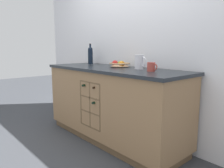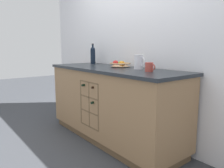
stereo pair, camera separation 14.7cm
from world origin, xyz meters
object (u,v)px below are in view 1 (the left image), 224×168
Objects in this scene: ceramic_mug at (151,67)px; standing_wine_bottle at (90,55)px; fruit_bowl at (119,64)px; white_pitcher at (139,62)px.

ceramic_mug is 1.36m from standing_wine_bottle.
white_pitcher reaches higher than fruit_bowl.
white_pitcher reaches higher than ceramic_mug.
standing_wine_bottle is at bearing 175.51° from fruit_bowl.
fruit_bowl is 1.63× the size of white_pitcher.
ceramic_mug is (0.26, -0.10, -0.04)m from white_pitcher.
white_pitcher is at bearing -4.52° from standing_wine_bottle.
white_pitcher is at bearing 158.56° from ceramic_mug.
standing_wine_bottle reaches higher than fruit_bowl.
fruit_bowl is 0.73m from standing_wine_bottle.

